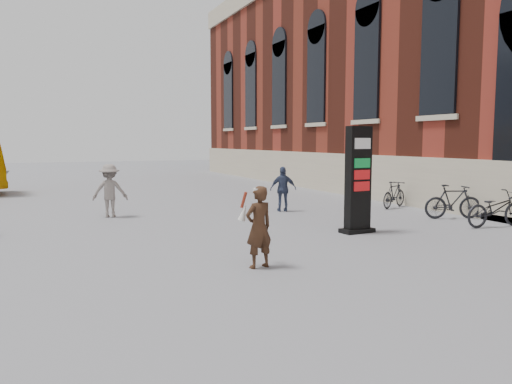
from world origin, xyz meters
name	(u,v)px	position (x,y,z in m)	size (l,w,h in m)	color
ground	(207,263)	(0.00, 0.00, 0.00)	(100.00, 100.00, 0.00)	#9E9EA3
info_pylon	(358,180)	(4.59, 1.54, 1.37)	(0.91, 0.50, 2.75)	black
woman	(258,226)	(0.78, -0.71, 0.79)	(0.65, 0.61, 1.54)	#321F12
pedestrian_b	(110,191)	(-0.92, 6.84, 0.83)	(1.07, 0.61, 1.65)	gray
pedestrian_c	(283,189)	(4.59, 5.81, 0.76)	(0.89, 0.37, 1.51)	#343E5B
bike_4	(496,209)	(8.60, 0.73, 0.51)	(0.67, 1.93, 1.02)	black
bike_5	(453,202)	(8.60, 2.28, 0.53)	(0.50, 1.75, 1.05)	black
bike_7	(394,194)	(8.60, 5.02, 0.48)	(0.45, 1.58, 0.95)	black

